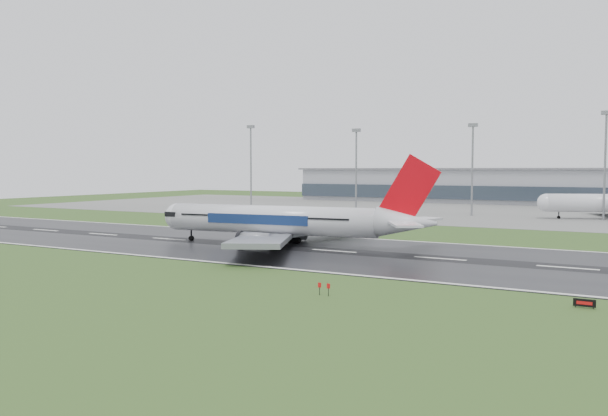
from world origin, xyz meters
The scene contains 10 objects.
ground centered at (0.00, 0.00, 0.00)m, with size 520.00×520.00×0.00m, color #2C4B1B.
runway centered at (0.00, 0.00, 0.05)m, with size 400.00×45.00×0.10m, color black.
apron centered at (0.00, 125.00, 0.04)m, with size 400.00×130.00×0.08m, color slate.
terminal centered at (0.00, 185.00, 7.50)m, with size 240.00×36.00×15.00m, color gray.
main_airliner centered at (-30.98, 2.43, 8.63)m, with size 57.78×55.03×17.06m, color silver, non-canonical shape.
runway_sign centered at (24.63, -28.47, 0.52)m, with size 2.30×0.26×1.04m, color black, non-canonical shape.
floodmast_0 centered at (-106.00, 100.00, 15.63)m, with size 0.64×0.64×31.25m, color gray.
floodmast_1 centered at (-60.66, 100.00, 14.24)m, with size 0.64×0.64×28.49m, color gray.
floodmast_2 centered at (-19.32, 100.00, 14.44)m, with size 0.64×0.64×28.89m, color gray.
floodmast_3 centered at (19.51, 100.00, 15.58)m, with size 0.64×0.64×31.17m, color gray.
Camera 1 is at (30.05, -101.48, 15.23)m, focal length 36.30 mm.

